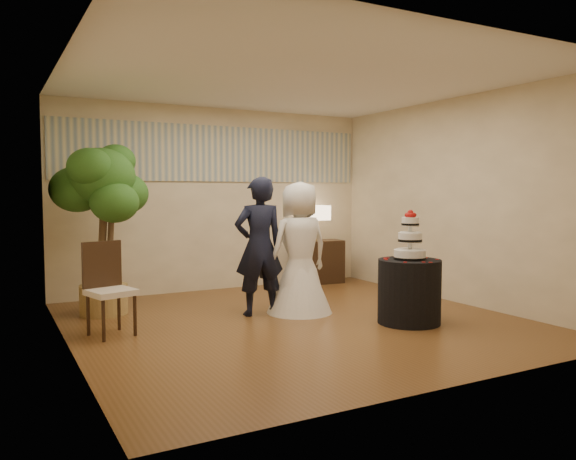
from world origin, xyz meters
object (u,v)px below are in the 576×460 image
ficus_tree (102,227)px  console (317,262)px  groom (259,246)px  bride (299,248)px  wedding_cake (410,235)px  side_chair (111,289)px  cake_table (409,291)px  table_lamp (317,223)px

ficus_tree → console: bearing=12.1°
groom → console: 2.58m
bride → wedding_cake: 1.40m
groom → side_chair: groom is taller
bride → wedding_cake: size_ratio=2.87×
groom → bride: size_ratio=1.03×
bride → side_chair: (-2.31, -0.05, -0.33)m
bride → console: 2.32m
cake_table → side_chair: bearing=161.5°
groom → cake_table: bearing=144.7°
groom → wedding_cake: groom is taller
cake_table → table_lamp: (0.53, 2.92, 0.63)m
console → groom: bearing=-131.7°
cake_table → table_lamp: bearing=79.8°
bride → cake_table: 1.46m
ficus_tree → side_chair: (-0.12, -1.11, -0.59)m
bride → cake_table: (0.84, -1.10, -0.45)m
console → table_lamp: bearing=0.0°
wedding_cake → groom: bearing=137.9°
console → side_chair: (-3.67, -1.87, 0.14)m
console → ficus_tree: (-3.56, -0.76, 0.73)m
wedding_cake → table_lamp: 2.97m
groom → side_chair: size_ratio=1.71×
wedding_cake → table_lamp: (0.53, 2.92, -0.03)m
table_lamp → side_chair: table_lamp is taller
cake_table → bride: bearing=127.2°
cake_table → table_lamp: size_ratio=1.28×
bride → ficus_tree: ficus_tree is taller
table_lamp → console: bearing=0.0°
console → cake_table: bearing=-94.3°
groom → ficus_tree: size_ratio=0.78×
bride → console: bearing=-129.4°
bride → wedding_cake: bearing=124.6°
cake_table → side_chair: 3.32m
groom → table_lamp: groom is taller
console → bride: bearing=-120.9°
side_chair → table_lamp: bearing=11.2°
side_chair → console: bearing=11.2°
bride → table_lamp: (1.36, 1.82, 0.18)m
wedding_cake → ficus_tree: ficus_tree is taller
bride → cake_table: size_ratio=2.22×
wedding_cake → table_lamp: bearing=79.8°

